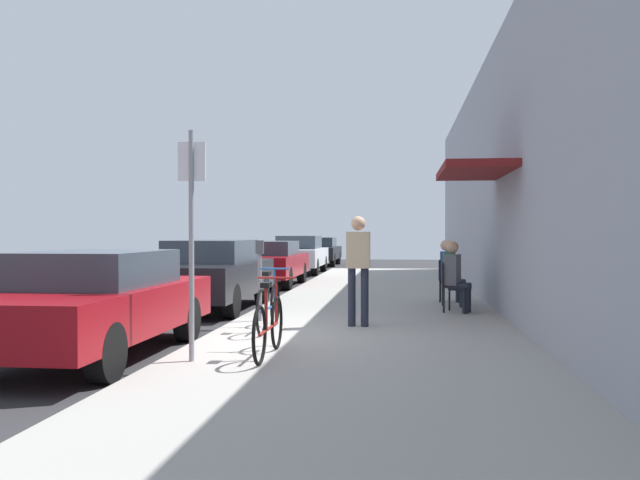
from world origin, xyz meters
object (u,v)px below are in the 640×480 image
at_px(bicycle_1, 269,306).
at_px(seated_patron_0, 456,274).
at_px(parked_car_1, 210,273).
at_px(parked_car_2, 268,262).
at_px(parked_car_3, 299,254).
at_px(parked_car_0, 93,302).
at_px(parking_meter, 260,274).
at_px(parked_car_4, 319,251).
at_px(cafe_chair_2, 446,278).
at_px(street_sign, 192,226).
at_px(bicycle_0, 269,326).
at_px(seated_patron_1, 452,271).
at_px(pedestrian_standing, 358,262).
at_px(cafe_chair_1, 449,281).
at_px(seated_patron_2, 449,268).
at_px(cafe_chair_0, 453,284).

height_order(bicycle_1, seated_patron_0, seated_patron_0).
relative_size(parked_car_1, bicycle_1, 2.57).
relative_size(parked_car_2, parked_car_3, 1.00).
height_order(parked_car_0, parked_car_1, parked_car_1).
xyz_separation_m(parked_car_2, parking_meter, (1.55, -8.63, 0.19)).
bearing_deg(parked_car_4, cafe_chair_2, -74.77).
bearing_deg(street_sign, bicycle_0, 24.13).
xyz_separation_m(parked_car_4, seated_patron_1, (4.83, -18.55, 0.12)).
bearing_deg(pedestrian_standing, street_sign, -119.05).
distance_m(bicycle_0, pedestrian_standing, 2.89).
xyz_separation_m(parked_car_2, bicycle_1, (1.90, -9.67, -0.22)).
xyz_separation_m(parked_car_1, street_sign, (1.50, -6.01, 0.90)).
height_order(street_sign, bicycle_1, street_sign).
distance_m(cafe_chair_1, seated_patron_2, 1.02).
height_order(cafe_chair_0, seated_patron_1, seated_patron_1).
distance_m(parking_meter, seated_patron_0, 3.66).
distance_m(parked_car_0, seated_patron_0, 6.54).
distance_m(parking_meter, cafe_chair_1, 4.08).
bearing_deg(pedestrian_standing, parked_car_1, 137.05).
relative_size(street_sign, seated_patron_0, 2.02).
height_order(seated_patron_0, seated_patron_2, same).
xyz_separation_m(parked_car_1, parking_meter, (1.55, -2.51, 0.15)).
xyz_separation_m(parked_car_0, seated_patron_0, (4.84, 4.40, 0.12)).
bearing_deg(parked_car_1, parked_car_3, 90.00).
bearing_deg(parked_car_2, bicycle_0, -78.89).
bearing_deg(parked_car_3, pedestrian_standing, -78.11).
bearing_deg(parked_car_4, parking_meter, -85.79).
relative_size(bicycle_1, cafe_chair_1, 1.97).
distance_m(cafe_chair_0, seated_patron_1, 0.89).
bearing_deg(cafe_chair_2, seated_patron_2, -4.48).
distance_m(parked_car_4, bicycle_1, 22.16).
relative_size(parked_car_1, cafe_chair_1, 5.06).
bearing_deg(street_sign, parked_car_2, 97.05).
distance_m(parked_car_0, parking_meter, 3.20).
height_order(parked_car_0, parked_car_3, parked_car_3).
distance_m(bicycle_1, cafe_chair_2, 5.38).
bearing_deg(bicycle_1, cafe_chair_0, 42.84).
height_order(parked_car_4, bicycle_1, parked_car_4).
bearing_deg(cafe_chair_0, bicycle_1, -137.16).
xyz_separation_m(parked_car_1, cafe_chair_2, (4.77, 0.99, -0.11)).
height_order(parked_car_0, parked_car_2, parked_car_0).
height_order(parked_car_1, pedestrian_standing, pedestrian_standing).
relative_size(parked_car_0, bicycle_1, 2.57).
bearing_deg(seated_patron_1, parked_car_1, 179.76).
height_order(parked_car_2, seated_patron_0, seated_patron_0).
bearing_deg(cafe_chair_2, bicycle_0, -110.36).
relative_size(parked_car_4, seated_patron_0, 3.41).
bearing_deg(street_sign, parked_car_0, 154.64).
height_order(parked_car_3, cafe_chair_1, parked_car_3).
bearing_deg(parked_car_3, parked_car_4, 90.00).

